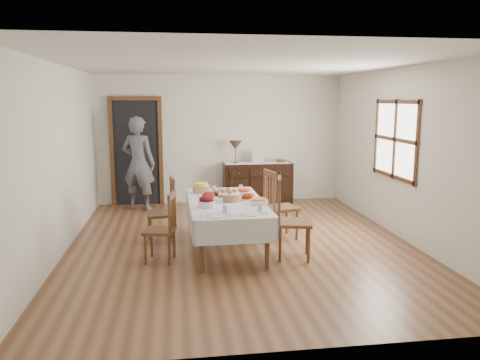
{
  "coord_description": "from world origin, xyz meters",
  "views": [
    {
      "loc": [
        -0.94,
        -6.59,
        2.12
      ],
      "look_at": [
        0.0,
        0.1,
        0.95
      ],
      "focal_mm": 35.0,
      "sensor_mm": 36.0,
      "label": 1
    }
  ],
  "objects": [
    {
      "name": "ground",
      "position": [
        0.0,
        0.0,
        0.0
      ],
      "size": [
        6.0,
        6.0,
        0.0
      ],
      "primitive_type": "plane",
      "color": "brown"
    },
    {
      "name": "person",
      "position": [
        -1.63,
        2.47,
        0.96
      ],
      "size": [
        0.71,
        0.59,
        1.93
      ],
      "primitive_type": "imported",
      "rotation": [
        0.0,
        0.0,
        2.74
      ],
      "color": "#565862",
      "rests_on": "ground"
    },
    {
      "name": "beet_bowl",
      "position": [
        -0.54,
        -0.53,
        0.78
      ],
      "size": [
        0.22,
        0.22,
        0.16
      ],
      "color": "silver",
      "rests_on": "dining_table"
    },
    {
      "name": "chair_left_far",
      "position": [
        -1.12,
        0.28,
        0.49
      ],
      "size": [
        0.45,
        0.45,
        0.98
      ],
      "rotation": [
        0.0,
        0.0,
        -1.46
      ],
      "color": "#57351D",
      "rests_on": "ground"
    },
    {
      "name": "casserole_dish",
      "position": [
        0.18,
        -0.44,
        0.74
      ],
      "size": [
        0.26,
        0.26,
        0.08
      ],
      "color": "silver",
      "rests_on": "dining_table"
    },
    {
      "name": "sideboard",
      "position": [
        0.73,
        2.72,
        0.42
      ],
      "size": [
        1.4,
        0.51,
        0.84
      ],
      "color": "black",
      "rests_on": "ground"
    },
    {
      "name": "picture_frame",
      "position": [
        0.73,
        2.71,
        0.98
      ],
      "size": [
        0.22,
        0.08,
        0.28
      ],
      "color": "beige",
      "rests_on": "sideboard"
    },
    {
      "name": "room_shell",
      "position": [
        -0.15,
        0.42,
        1.64
      ],
      "size": [
        5.02,
        6.02,
        2.65
      ],
      "color": "white",
      "rests_on": "ground"
    },
    {
      "name": "ham_platter_b",
      "position": [
        0.09,
        -0.14,
        0.74
      ],
      "size": [
        0.27,
        0.27,
        0.11
      ],
      "color": "silver",
      "rests_on": "dining_table"
    },
    {
      "name": "chair_right_far",
      "position": [
        0.61,
        0.24,
        0.54
      ],
      "size": [
        0.52,
        0.52,
        1.06
      ],
      "rotation": [
        0.0,
        0.0,
        1.77
      ],
      "color": "#57351D",
      "rests_on": "ground"
    },
    {
      "name": "chair_right_near",
      "position": [
        0.57,
        -0.68,
        0.56
      ],
      "size": [
        0.55,
        0.55,
        1.1
      ],
      "rotation": [
        0.0,
        0.0,
        1.34
      ],
      "color": "#57351D",
      "rests_on": "ground"
    },
    {
      "name": "carrot_bowl",
      "position": [
        0.07,
        0.18,
        0.75
      ],
      "size": [
        0.21,
        0.21,
        0.09
      ],
      "color": "silver",
      "rests_on": "dining_table"
    },
    {
      "name": "pineapple_bowl",
      "position": [
        -0.55,
        0.46,
        0.77
      ],
      "size": [
        0.26,
        0.26,
        0.15
      ],
      "color": "tan",
      "rests_on": "dining_table"
    },
    {
      "name": "egg_basket",
      "position": [
        -0.29,
        0.19,
        0.74
      ],
      "size": [
        0.26,
        0.26,
        0.1
      ],
      "color": "black",
      "rests_on": "dining_table"
    },
    {
      "name": "deco_bowl",
      "position": [
        1.22,
        2.71,
        0.87
      ],
      "size": [
        0.2,
        0.2,
        0.06
      ],
      "color": "#57351D",
      "rests_on": "sideboard"
    },
    {
      "name": "chair_left_near",
      "position": [
        -1.11,
        -0.57,
        0.47
      ],
      "size": [
        0.46,
        0.46,
        0.93
      ],
      "rotation": [
        0.0,
        0.0,
        -1.79
      ],
      "color": "#57351D",
      "rests_on": "ground"
    },
    {
      "name": "dining_table",
      "position": [
        -0.24,
        -0.2,
        0.62
      ],
      "size": [
        1.06,
        2.06,
        0.71
      ],
      "rotation": [
        0.0,
        0.0,
        0.01
      ],
      "color": "silver",
      "rests_on": "ground"
    },
    {
      "name": "table_lamp",
      "position": [
        0.27,
        2.7,
        1.19
      ],
      "size": [
        0.26,
        0.26,
        0.46
      ],
      "color": "brown",
      "rests_on": "sideboard"
    },
    {
      "name": "setting_left",
      "position": [
        -0.43,
        -0.98,
        0.73
      ],
      "size": [
        0.42,
        0.31,
        0.1
      ],
      "color": "silver",
      "rests_on": "dining_table"
    },
    {
      "name": "glass_far_b",
      "position": [
        0.06,
        0.46,
        0.76
      ],
      "size": [
        0.06,
        0.06,
        0.1
      ],
      "color": "silver",
      "rests_on": "dining_table"
    },
    {
      "name": "setting_right",
      "position": [
        0.02,
        -0.95,
        0.73
      ],
      "size": [
        0.42,
        0.31,
        0.1
      ],
      "color": "silver",
      "rests_on": "dining_table"
    },
    {
      "name": "bread_basket",
      "position": [
        -0.19,
        -0.18,
        0.77
      ],
      "size": [
        0.32,
        0.32,
        0.18
      ],
      "color": "#956140",
      "rests_on": "dining_table"
    },
    {
      "name": "glass_far_a",
      "position": [
        -0.36,
        0.46,
        0.75
      ],
      "size": [
        0.06,
        0.06,
        0.09
      ],
      "color": "silver",
      "rests_on": "dining_table"
    },
    {
      "name": "butter_dish",
      "position": [
        -0.37,
        -0.32,
        0.74
      ],
      "size": [
        0.14,
        0.09,
        0.07
      ],
      "color": "silver",
      "rests_on": "dining_table"
    },
    {
      "name": "runner",
      "position": [
        0.71,
        2.69,
        0.84
      ],
      "size": [
        1.3,
        0.35,
        0.01
      ],
      "color": "white",
      "rests_on": "sideboard"
    },
    {
      "name": "ham_platter_a",
      "position": [
        -0.46,
        0.05,
        0.73
      ],
      "size": [
        0.33,
        0.33,
        0.11
      ],
      "color": "silver",
      "rests_on": "dining_table"
    }
  ]
}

